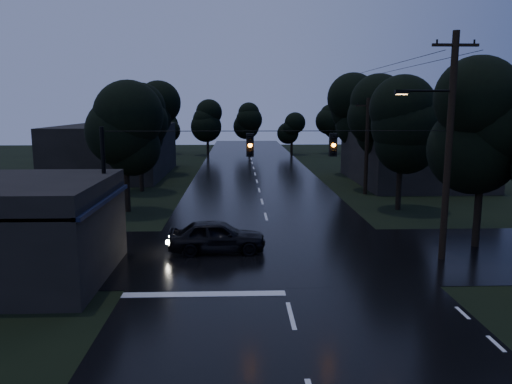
{
  "coord_description": "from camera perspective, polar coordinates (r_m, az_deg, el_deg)",
  "views": [
    {
      "loc": [
        -1.71,
        -10.48,
        6.84
      ],
      "look_at": [
        -0.79,
        15.22,
        2.42
      ],
      "focal_mm": 35.0,
      "sensor_mm": 36.0,
      "label": 1
    }
  ],
  "objects": [
    {
      "name": "building_far_right",
      "position": [
        47.4,
        17.35,
        3.7
      ],
      "size": [
        10.0,
        14.0,
        4.4
      ],
      "primitive_type": "cube",
      "color": "black",
      "rests_on": "ground"
    },
    {
      "name": "tree_right_a",
      "position": [
        34.23,
        16.32,
        7.32
      ],
      "size": [
        4.2,
        4.2,
        8.85
      ],
      "color": "black",
      "rests_on": "ground"
    },
    {
      "name": "tree_left_a",
      "position": [
        33.33,
        -14.78,
        6.69
      ],
      "size": [
        3.92,
        3.92,
        8.26
      ],
      "color": "black",
      "rests_on": "ground"
    },
    {
      "name": "car",
      "position": [
        23.78,
        -4.47,
        -5.04
      ],
      "size": [
        4.64,
        2.02,
        1.56
      ],
      "primitive_type": "imported",
      "rotation": [
        0.0,
        0.0,
        1.61
      ],
      "color": "black",
      "rests_on": "ground"
    },
    {
      "name": "tree_right_b",
      "position": [
        42.04,
        13.7,
        8.33
      ],
      "size": [
        4.48,
        4.48,
        9.44
      ],
      "color": "black",
      "rests_on": "ground"
    },
    {
      "name": "utility_pole_far",
      "position": [
        39.87,
        12.55,
        5.27
      ],
      "size": [
        2.0,
        0.3,
        7.5
      ],
      "color": "black",
      "rests_on": "ground"
    },
    {
      "name": "tree_corner_near",
      "position": [
        26.26,
        24.64,
        7.03
      ],
      "size": [
        4.48,
        4.48,
        9.44
      ],
      "color": "black",
      "rests_on": "ground"
    },
    {
      "name": "anchor_pole_left",
      "position": [
        22.58,
        -16.87,
        -0.46
      ],
      "size": [
        0.18,
        0.18,
        6.0
      ],
      "primitive_type": "cylinder",
      "color": "black",
      "rests_on": "ground"
    },
    {
      "name": "tree_left_b",
      "position": [
        41.26,
        -13.2,
        7.81
      ],
      "size": [
        4.2,
        4.2,
        8.85
      ],
      "color": "black",
      "rests_on": "ground"
    },
    {
      "name": "cross_street",
      "position": [
        23.56,
        2.22,
        -7.13
      ],
      "size": [
        60.0,
        9.0,
        0.02
      ],
      "primitive_type": "cube",
      "color": "black",
      "rests_on": "ground"
    },
    {
      "name": "building_far_left",
      "position": [
        52.14,
        -15.73,
        4.62
      ],
      "size": [
        10.0,
        16.0,
        5.0
      ],
      "primitive_type": "cube",
      "color": "black",
      "rests_on": "ground"
    },
    {
      "name": "main_road",
      "position": [
        41.09,
        0.36,
        0.17
      ],
      "size": [
        12.0,
        120.0,
        0.02
      ],
      "primitive_type": "cube",
      "color": "black",
      "rests_on": "ground"
    },
    {
      "name": "tree_right_c",
      "position": [
        51.87,
        11.37,
        9.05
      ],
      "size": [
        4.76,
        4.76,
        10.03
      ],
      "color": "black",
      "rests_on": "ground"
    },
    {
      "name": "utility_pole_main",
      "position": [
        23.39,
        20.99,
        5.24
      ],
      "size": [
        3.5,
        0.3,
        10.0
      ],
      "color": "black",
      "rests_on": "ground"
    },
    {
      "name": "span_signals",
      "position": [
        21.65,
        3.99,
        5.5
      ],
      "size": [
        15.0,
        0.37,
        1.12
      ],
      "color": "black",
      "rests_on": "ground"
    },
    {
      "name": "tree_left_c",
      "position": [
        51.2,
        -11.73,
        8.61
      ],
      "size": [
        4.48,
        4.48,
        9.44
      ],
      "color": "black",
      "rests_on": "ground"
    }
  ]
}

